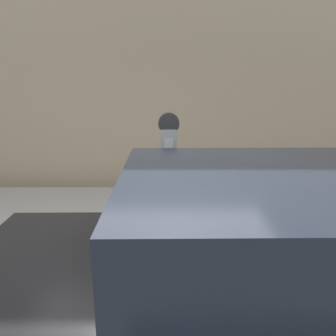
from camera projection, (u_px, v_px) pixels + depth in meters
ground_plane at (141, 333)px, 2.75m from camera, size 60.00×60.00×0.00m
sidewalk at (152, 220)px, 4.86m from camera, size 24.00×2.80×0.12m
building_facade at (155, 29)px, 5.92m from camera, size 24.00×0.30×5.95m
parking_meter at (168, 160)px, 3.37m from camera, size 0.21×0.14×1.64m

